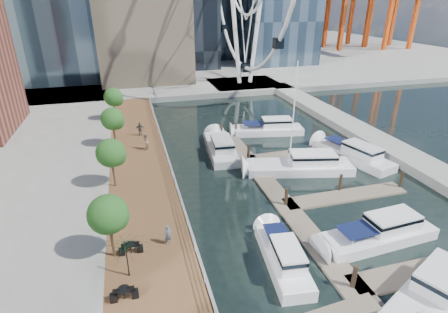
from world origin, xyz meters
name	(u,v)px	position (x,y,z in m)	size (l,w,h in m)	color
ground	(295,276)	(0.00, 0.00, 0.00)	(520.00, 520.00, 0.00)	black
boardwalk	(142,182)	(-9.00, 15.00, 0.50)	(6.00, 60.00, 1.00)	brown
seawall	(173,178)	(-6.00, 15.00, 0.50)	(0.25, 60.00, 1.00)	#595954
land_far	(154,54)	(0.00, 102.00, 0.50)	(200.00, 114.00, 1.00)	gray
breakwater	(367,136)	(20.00, 20.00, 0.50)	(4.00, 60.00, 1.00)	gray
pier	(245,85)	(14.00, 52.00, 0.50)	(14.00, 12.00, 1.00)	gray
railing	(171,169)	(-6.10, 15.00, 1.52)	(0.10, 60.00, 1.05)	white
floating_docks	(324,184)	(7.97, 9.98, 0.49)	(16.00, 34.00, 2.60)	#6D6051
street_trees	(111,153)	(-11.40, 14.00, 4.29)	(2.60, 42.60, 4.60)	#3F2B1C
yacht_foreground	(377,241)	(7.61, 1.64, 0.00)	(2.66, 9.94, 2.15)	white
pedestrian_near	(168,235)	(-7.72, 4.29, 1.76)	(0.56, 0.36, 1.52)	#515B6C
pedestrian_mid	(145,142)	(-8.06, 21.83, 1.97)	(0.94, 0.73, 1.94)	gray
pedestrian_far	(140,129)	(-8.39, 26.57, 1.89)	(1.04, 0.43, 1.78)	#2E3239
moored_yachts	(298,173)	(6.98, 13.54, 0.00)	(19.25, 35.44, 11.50)	white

